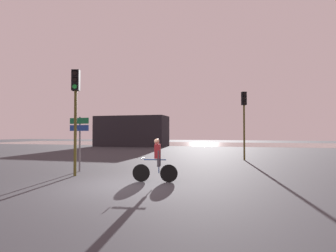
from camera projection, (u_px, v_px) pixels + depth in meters
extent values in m
plane|color=#333338|center=(118.00, 186.00, 9.04)|extent=(120.00, 120.00, 0.00)
cube|color=gray|center=(211.00, 144.00, 43.37)|extent=(80.00, 16.00, 0.01)
cube|color=black|center=(132.00, 131.00, 36.22)|extent=(9.77, 4.00, 4.15)
cylinder|color=#4C4719|center=(244.00, 132.00, 17.72)|extent=(0.12, 0.12, 3.73)
cube|color=black|center=(244.00, 98.00, 17.78)|extent=(0.38, 0.32, 0.90)
cylinder|color=black|center=(245.00, 94.00, 17.66)|extent=(0.19, 0.08, 0.19)
cube|color=black|center=(245.00, 92.00, 17.64)|extent=(0.22, 0.17, 0.02)
cylinder|color=black|center=(245.00, 98.00, 17.65)|extent=(0.19, 0.08, 0.19)
cube|color=black|center=(245.00, 97.00, 17.63)|extent=(0.22, 0.17, 0.02)
cylinder|color=black|center=(245.00, 102.00, 17.64)|extent=(0.19, 0.08, 0.19)
cube|color=black|center=(245.00, 101.00, 17.62)|extent=(0.22, 0.17, 0.02)
cylinder|color=#4C4719|center=(75.00, 133.00, 11.22)|extent=(0.12, 0.12, 3.65)
cube|color=black|center=(76.00, 80.00, 11.28)|extent=(0.37, 0.32, 0.90)
cylinder|color=black|center=(75.00, 73.00, 11.15)|extent=(0.19, 0.08, 0.19)
cube|color=black|center=(75.00, 70.00, 11.13)|extent=(0.22, 0.17, 0.02)
cylinder|color=black|center=(75.00, 80.00, 11.14)|extent=(0.19, 0.08, 0.19)
cube|color=black|center=(75.00, 77.00, 11.13)|extent=(0.22, 0.17, 0.02)
cylinder|color=green|center=(75.00, 86.00, 11.13)|extent=(0.19, 0.08, 0.19)
cube|color=black|center=(75.00, 84.00, 11.12)|extent=(0.22, 0.17, 0.02)
cylinder|color=slate|center=(80.00, 144.00, 12.48)|extent=(0.08, 0.08, 2.60)
cube|color=#116038|center=(79.00, 121.00, 12.46)|extent=(1.09, 0.17, 0.28)
cube|color=navy|center=(79.00, 128.00, 12.45)|extent=(1.09, 0.17, 0.28)
cylinder|color=black|center=(141.00, 173.00, 9.84)|extent=(0.66, 0.13, 0.66)
cylinder|color=black|center=(169.00, 173.00, 9.72)|extent=(0.66, 0.13, 0.66)
cylinder|color=navy|center=(155.00, 160.00, 9.79)|extent=(0.84, 0.15, 0.04)
cylinder|color=navy|center=(159.00, 166.00, 9.77)|extent=(0.04, 0.04, 0.55)
cylinder|color=navy|center=(142.00, 158.00, 9.85)|extent=(0.09, 0.46, 0.03)
cylinder|color=#3F3F47|center=(159.00, 158.00, 9.87)|extent=(0.11, 0.11, 0.60)
cylinder|color=#3F3F47|center=(158.00, 159.00, 9.67)|extent=(0.11, 0.11, 0.60)
cube|color=maroon|center=(158.00, 151.00, 9.79)|extent=(0.24, 0.32, 0.54)
sphere|color=tan|center=(157.00, 141.00, 9.80)|extent=(0.20, 0.20, 0.20)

